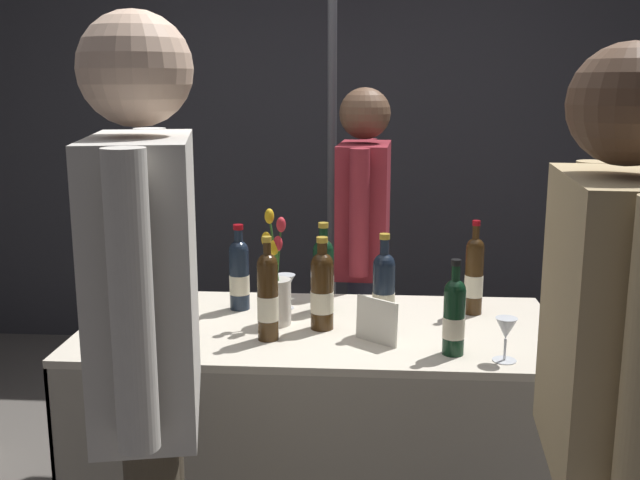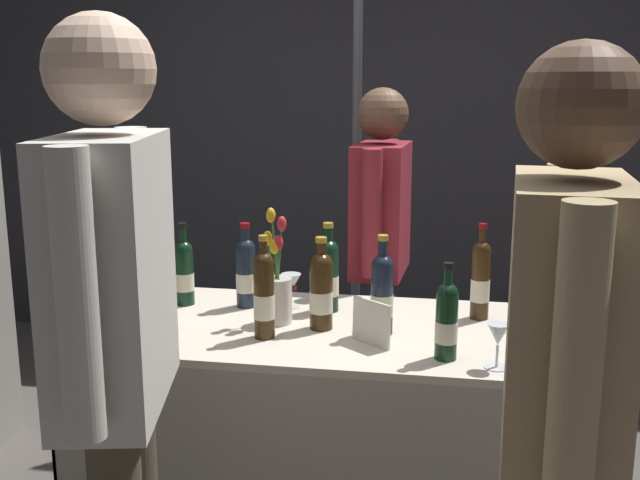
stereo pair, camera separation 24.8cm
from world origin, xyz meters
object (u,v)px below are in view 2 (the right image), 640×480
object	(u,v)px
tasting_table	(320,391)
vendor_presenter	(381,239)
wine_glass_near_vendor	(498,337)
featured_wine_bottle	(447,319)
wine_glass_mid	(132,281)
flower_vase	(277,290)
taster_foreground_right	(560,395)
display_bottle_0	(246,271)
booth_signpost	(357,112)
wine_glass_near_taster	(291,284)

from	to	relation	value
tasting_table	vendor_presenter	size ratio (longest dim) A/B	1.02
wine_glass_near_vendor	featured_wine_bottle	bearing A→B (deg)	162.20
featured_wine_bottle	wine_glass_mid	distance (m)	1.16
flower_vase	taster_foreground_right	bearing A→B (deg)	-51.44
flower_vase	vendor_presenter	size ratio (longest dim) A/B	0.25
flower_vase	vendor_presenter	distance (m)	0.79
tasting_table	wine_glass_near_vendor	size ratio (longest dim) A/B	12.04
wine_glass_mid	taster_foreground_right	bearing A→B (deg)	-37.63
display_bottle_0	wine_glass_near_vendor	xyz separation A→B (m)	(0.88, -0.46, -0.04)
flower_vase	taster_foreground_right	world-z (taller)	taster_foreground_right
vendor_presenter	booth_signpost	size ratio (longest dim) A/B	0.66
vendor_presenter	featured_wine_bottle	bearing A→B (deg)	20.04
taster_foreground_right	booth_signpost	size ratio (longest dim) A/B	0.70
display_bottle_0	wine_glass_near_vendor	distance (m)	0.99
featured_wine_bottle	display_bottle_0	size ratio (longest dim) A/B	0.95
featured_wine_bottle	display_bottle_0	world-z (taller)	display_bottle_0
display_bottle_0	wine_glass_mid	size ratio (longest dim) A/B	2.07
taster_foreground_right	wine_glass_near_taster	bearing A→B (deg)	38.23
taster_foreground_right	flower_vase	bearing A→B (deg)	43.12
wine_glass_near_taster	vendor_presenter	xyz separation A→B (m)	(0.28, 0.55, 0.07)
wine_glass_mid	tasting_table	bearing A→B (deg)	-3.72
featured_wine_bottle	taster_foreground_right	size ratio (longest dim) A/B	0.18
wine_glass_near_vendor	wine_glass_near_taster	size ratio (longest dim) A/B	1.05
wine_glass_mid	booth_signpost	bearing A→B (deg)	58.91
flower_vase	taster_foreground_right	xyz separation A→B (m)	(0.79, -0.99, 0.11)
flower_vase	booth_signpost	distance (m)	1.29
display_bottle_0	wine_glass_near_vendor	bearing A→B (deg)	-27.49
display_bottle_0	featured_wine_bottle	bearing A→B (deg)	-29.28
wine_glass_near_taster	taster_foreground_right	distance (m)	1.42
tasting_table	featured_wine_bottle	distance (m)	0.61
vendor_presenter	wine_glass_mid	bearing A→B (deg)	-46.88
display_bottle_0	taster_foreground_right	size ratio (longest dim) A/B	0.19
tasting_table	wine_glass_near_vendor	bearing A→B (deg)	-26.68
featured_wine_bottle	booth_signpost	size ratio (longest dim) A/B	0.12
wine_glass_near_vendor	vendor_presenter	world-z (taller)	vendor_presenter
wine_glass_near_taster	booth_signpost	bearing A→B (deg)	83.17
featured_wine_bottle	flower_vase	distance (m)	0.63
display_bottle_0	flower_vase	bearing A→B (deg)	-46.35
display_bottle_0	flower_vase	world-z (taller)	flower_vase
featured_wine_bottle	wine_glass_near_vendor	world-z (taller)	featured_wine_bottle
vendor_presenter	taster_foreground_right	world-z (taller)	taster_foreground_right
display_bottle_0	booth_signpost	bearing A→B (deg)	74.11
tasting_table	wine_glass_mid	bearing A→B (deg)	176.28
display_bottle_0	flower_vase	xyz separation A→B (m)	(0.16, -0.16, -0.02)
tasting_table	wine_glass_near_vendor	distance (m)	0.73
wine_glass_near_taster	taster_foreground_right	xyz separation A→B (m)	(0.78, -1.18, 0.14)
wine_glass_near_vendor	flower_vase	xyz separation A→B (m)	(-0.72, 0.29, 0.02)
tasting_table	wine_glass_near_vendor	xyz separation A→B (m)	(0.57, -0.29, 0.34)
featured_wine_bottle	taster_foreground_right	world-z (taller)	taster_foreground_right
wine_glass_mid	vendor_presenter	bearing A→B (deg)	39.50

